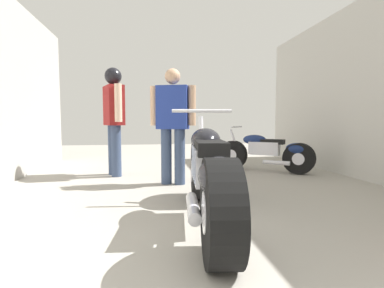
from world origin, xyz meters
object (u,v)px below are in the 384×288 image
mechanic_in_blue (173,119)px  mechanic_with_helmet (114,112)px  motorcycle_black_naked (266,152)px  motorcycle_maroon_cruiser (208,175)px

mechanic_in_blue → mechanic_with_helmet: mechanic_with_helmet is taller
motorcycle_black_naked → mechanic_with_helmet: mechanic_with_helmet is taller
motorcycle_black_naked → mechanic_with_helmet: 2.76m
motorcycle_black_naked → mechanic_with_helmet: size_ratio=0.82×
mechanic_in_blue → mechanic_with_helmet: size_ratio=0.92×
motorcycle_maroon_cruiser → motorcycle_black_naked: 2.98m
motorcycle_black_naked → mechanic_in_blue: size_ratio=0.89×
mechanic_in_blue → mechanic_with_helmet: (-0.91, 0.81, 0.14)m
motorcycle_maroon_cruiser → mechanic_in_blue: 1.77m
motorcycle_black_naked → mechanic_in_blue: (-1.76, -0.82, 0.58)m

